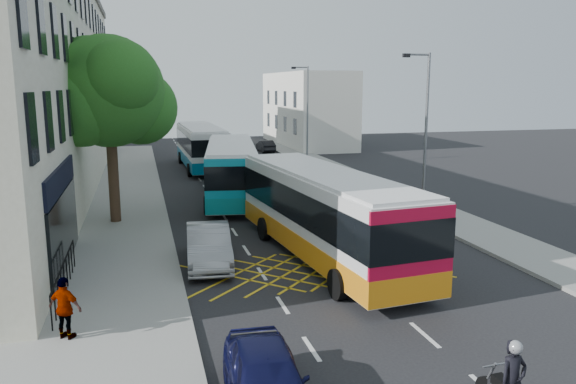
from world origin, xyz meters
TOP-DOWN VIEW (x-y plane):
  - ground at (0.00, 0.00)m, footprint 120.00×120.00m
  - pavement_left at (-8.50, 15.00)m, footprint 5.00×70.00m
  - pavement_right at (7.50, 15.00)m, footprint 3.00×70.00m
  - terrace_main at (-14.00, 24.49)m, footprint 8.30×45.00m
  - terrace_far at (-14.00, 55.00)m, footprint 8.00×20.00m
  - building_right at (11.00, 48.00)m, footprint 6.00×18.00m
  - street_tree at (-8.51, 14.97)m, footprint 6.30×5.70m
  - lamp_near at (6.20, 12.00)m, footprint 1.45×0.15m
  - lamp_far at (6.20, 32.00)m, footprint 1.45×0.15m
  - railings at (-9.70, 5.30)m, footprint 0.08×5.60m
  - bus_near at (-0.45, 7.19)m, footprint 4.04×12.38m
  - bus_mid at (-2.08, 19.61)m, footprint 4.45×12.09m
  - bus_far at (-2.47, 32.54)m, footprint 3.20×12.20m
  - parked_car_blue at (-4.90, -2.34)m, footprint 1.80×4.05m
  - parked_car_silver at (-4.90, 7.53)m, footprint 1.91×4.63m
  - red_hatchback at (5.50, 15.17)m, footprint 1.95×4.09m
  - distant_car_grey at (0.52, 38.61)m, footprint 2.72×5.01m
  - distant_car_dark at (5.04, 42.39)m, footprint 1.38×3.64m
  - pedestrian_far at (-9.26, 1.92)m, footprint 1.04×0.87m

SIDE VIEW (x-z plane):
  - ground at x=0.00m, z-range 0.00..0.00m
  - pavement_left at x=-8.50m, z-range 0.00..0.15m
  - pavement_right at x=7.50m, z-range 0.00..0.15m
  - red_hatchback at x=5.50m, z-range 0.00..1.15m
  - distant_car_dark at x=5.04m, z-range 0.00..1.19m
  - distant_car_grey at x=0.52m, z-range 0.00..1.33m
  - parked_car_blue at x=-4.90m, z-range 0.00..1.35m
  - railings at x=-9.70m, z-range 0.15..1.29m
  - parked_car_silver at x=-4.90m, z-range 0.00..1.49m
  - pedestrian_far at x=-9.26m, z-range 0.15..1.81m
  - bus_mid at x=-2.08m, z-range 0.09..3.41m
  - bus_near at x=-0.45m, z-range 0.09..3.51m
  - bus_far at x=-2.47m, z-range 0.09..3.51m
  - building_right at x=11.00m, z-range 0.00..8.00m
  - lamp_near at x=6.20m, z-range 0.62..8.62m
  - lamp_far at x=6.20m, z-range 0.62..8.62m
  - terrace_far at x=-14.00m, z-range 0.00..10.00m
  - street_tree at x=-8.51m, z-range 1.89..10.69m
  - terrace_main at x=-14.00m, z-range 0.01..13.51m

